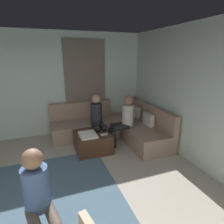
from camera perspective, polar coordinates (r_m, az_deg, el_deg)
name	(u,v)px	position (r m, az deg, el deg)	size (l,w,h in m)	color
ground_plane	(42,219)	(3.10, -20.58, -28.26)	(6.00, 6.00, 0.10)	#B2A899
wall_back	(219,102)	(3.61, 29.82, 2.64)	(6.00, 0.12, 2.70)	silver
wall_left	(35,86)	(5.23, -22.50, 7.37)	(0.12, 6.00, 2.70)	silver
curtain_panel	(86,87)	(5.26, -8.05, 7.42)	(0.06, 1.10, 2.50)	#726659
area_rug	(48,204)	(3.21, -18.78, -24.91)	(2.60, 2.20, 0.01)	slate
sectional_couch	(115,127)	(4.97, 0.87, -4.58)	(2.10, 2.55, 0.87)	#9E7F6B
ottoman	(92,142)	(4.35, -5.96, -8.99)	(0.76, 0.76, 0.42)	#4C2D1E
folded_blanket	(88,135)	(4.14, -7.33, -6.92)	(0.44, 0.36, 0.04)	white
coffee_mug	(97,127)	(4.48, -4.54, -4.54)	(0.08, 0.08, 0.10)	#334C72
game_remote	(104,134)	(4.15, -2.47, -6.83)	(0.05, 0.15, 0.02)	white
person_on_couch_back	(124,118)	(4.47, 3.65, -1.98)	(0.30, 0.60, 1.20)	black
person_on_couch_side	(97,117)	(4.56, -4.46, -1.62)	(0.60, 0.30, 1.20)	black
person_on_armchair	(39,199)	(2.32, -21.33, -23.32)	(0.61, 0.38, 1.18)	brown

